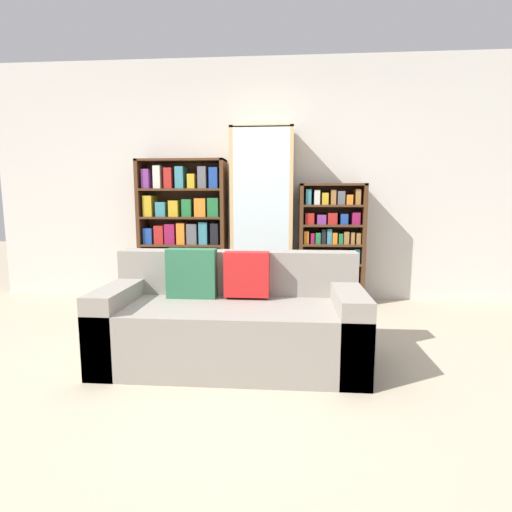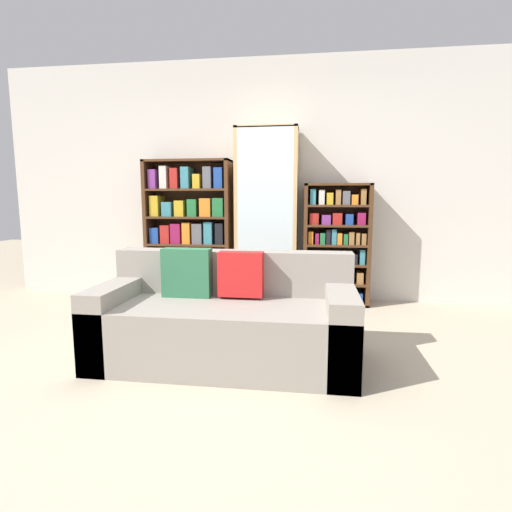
{
  "view_description": "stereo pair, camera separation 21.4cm",
  "coord_description": "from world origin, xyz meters",
  "px_view_note": "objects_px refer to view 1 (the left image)",
  "views": [
    {
      "loc": [
        0.34,
        -2.38,
        1.14
      ],
      "look_at": [
        0.06,
        1.17,
        0.64
      ],
      "focal_mm": 28.0,
      "sensor_mm": 36.0,
      "label": 1
    },
    {
      "loc": [
        0.55,
        -2.35,
        1.14
      ],
      "look_at": [
        0.06,
        1.17,
        0.64
      ],
      "focal_mm": 28.0,
      "sensor_mm": 36.0,
      "label": 2
    }
  ],
  "objects_px": {
    "bookshelf_left": "(184,233)",
    "bookshelf_right": "(331,246)",
    "display_cabinet": "(262,218)",
    "wine_bottle": "(291,306)",
    "couch": "(232,321)"
  },
  "relations": [
    {
      "from": "display_cabinet",
      "to": "wine_bottle",
      "type": "bearing_deg",
      "value": -66.62
    },
    {
      "from": "bookshelf_right",
      "to": "wine_bottle",
      "type": "height_order",
      "value": "bookshelf_right"
    },
    {
      "from": "display_cabinet",
      "to": "bookshelf_right",
      "type": "height_order",
      "value": "display_cabinet"
    },
    {
      "from": "couch",
      "to": "bookshelf_right",
      "type": "height_order",
      "value": "bookshelf_right"
    },
    {
      "from": "bookshelf_left",
      "to": "wine_bottle",
      "type": "distance_m",
      "value": 1.57
    },
    {
      "from": "couch",
      "to": "wine_bottle",
      "type": "xyz_separation_m",
      "value": [
        0.43,
        0.94,
        -0.13
      ]
    },
    {
      "from": "bookshelf_left",
      "to": "display_cabinet",
      "type": "bearing_deg",
      "value": -1.0
    },
    {
      "from": "couch",
      "to": "bookshelf_right",
      "type": "xyz_separation_m",
      "value": [
        0.86,
        1.71,
        0.35
      ]
    },
    {
      "from": "bookshelf_left",
      "to": "bookshelf_right",
      "type": "xyz_separation_m",
      "value": [
        1.65,
        0.0,
        -0.13
      ]
    },
    {
      "from": "display_cabinet",
      "to": "couch",
      "type": "bearing_deg",
      "value": -93.54
    },
    {
      "from": "bookshelf_right",
      "to": "bookshelf_left",
      "type": "bearing_deg",
      "value": -179.98
    },
    {
      "from": "bookshelf_left",
      "to": "display_cabinet",
      "type": "relative_size",
      "value": 0.83
    },
    {
      "from": "display_cabinet",
      "to": "wine_bottle",
      "type": "xyz_separation_m",
      "value": [
        0.32,
        -0.75,
        -0.79
      ]
    },
    {
      "from": "bookshelf_right",
      "to": "wine_bottle",
      "type": "xyz_separation_m",
      "value": [
        -0.43,
        -0.77,
        -0.48
      ]
    },
    {
      "from": "bookshelf_left",
      "to": "display_cabinet",
      "type": "distance_m",
      "value": 0.91
    }
  ]
}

